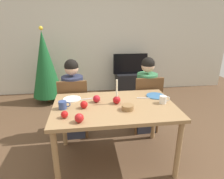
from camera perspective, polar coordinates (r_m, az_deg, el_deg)
The scene contains 22 objects.
ground_plane at distance 2.65m, azimuth 0.62°, elevation -19.49°, with size 7.68×7.68×0.00m, color brown.
back_wall at distance 4.65m, azimuth -4.12°, elevation 15.14°, with size 6.40×0.10×2.60m, color beige.
dining_table at distance 2.29m, azimuth 0.68°, elevation -6.49°, with size 1.40×0.90×0.75m.
chair_left at distance 2.89m, azimuth -11.05°, elevation -4.40°, with size 0.40×0.40×0.90m.
chair_right at distance 3.02m, azimuth 10.01°, elevation -3.27°, with size 0.40×0.40×0.90m.
person_left_child at distance 2.90m, azimuth -11.10°, elevation -3.10°, with size 0.30×0.30×1.17m.
person_right_child at distance 3.02m, azimuth 9.89°, elevation -2.03°, with size 0.30×0.30×1.17m.
tv_stand at distance 4.67m, azimuth 5.17°, elevation 1.84°, with size 0.64×0.40×0.48m, color black.
tv at distance 4.55m, azimuth 5.35°, elevation 7.48°, with size 0.79×0.05×0.46m.
christmas_tree at distance 4.23m, azimuth -18.94°, elevation 6.91°, with size 0.61×0.61×1.56m.
candle_centerpiece at distance 2.27m, azimuth 1.37°, elevation -2.68°, with size 0.09×0.09×0.29m.
plate_left at distance 2.46m, azimuth -11.59°, elevation -2.70°, with size 0.22×0.22×0.01m, color white.
plate_right at distance 2.56m, azimuth 12.59°, elevation -1.81°, with size 0.23×0.23×0.01m, color teal.
mug_left at distance 2.22m, azimuth -14.14°, elevation -4.41°, with size 0.13×0.09×0.09m.
mug_right at distance 2.36m, azimuth 14.73°, elevation -2.86°, with size 0.12×0.08×0.09m.
fork_left at distance 2.43m, azimuth -7.66°, elevation -2.79°, with size 0.18×0.01×0.01m, color silver.
fork_right at distance 2.47m, azimuth 9.34°, elevation -2.46°, with size 0.18×0.01×0.01m, color silver.
bowl_walnuts at distance 2.14m, azimuth 4.59°, elevation -5.21°, with size 0.13×0.13×0.06m, color olive.
apple_near_candle at distance 2.02m, azimuth -13.69°, elevation -7.08°, with size 0.07×0.07×0.07m, color red.
apple_by_left_plate at distance 2.32m, azimuth -4.52°, elevation -2.71°, with size 0.09×0.09×0.09m, color #B21723.
apple_by_right_mug at distance 1.91m, azimuth -9.54°, elevation -8.19°, with size 0.09×0.09×0.09m, color red.
apple_far_edge at distance 2.19m, azimuth -8.18°, elevation -4.38°, with size 0.08×0.08×0.08m, color red.
Camera 1 is at (-0.30, -2.03, 1.69)m, focal length 31.34 mm.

